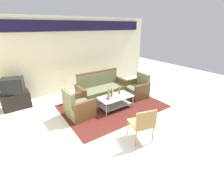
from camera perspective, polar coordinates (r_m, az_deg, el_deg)
ground_plane at (r=4.66m, az=5.53°, el=-10.40°), size 14.00×14.00×0.00m
wall_back at (r=6.63m, az=-11.58°, el=12.79°), size 6.52×0.19×2.80m
rug at (r=5.30m, az=0.25°, el=-5.92°), size 3.17×2.27×0.01m
couch at (r=5.75m, az=-3.68°, el=-0.24°), size 1.81×0.75×0.96m
armchair_left at (r=4.72m, az=-11.93°, el=-6.31°), size 0.75×0.81×0.85m
armchair_right at (r=5.95m, az=8.88°, el=0.02°), size 0.73×0.79×0.85m
coffee_table at (r=5.06m, az=1.25°, el=-3.97°), size 1.10×0.60×0.40m
bottle_red at (r=4.98m, az=-0.19°, el=-1.35°), size 0.06×0.06×0.28m
bottle_clear at (r=5.09m, az=0.16°, el=-0.79°), size 0.06×0.06×0.27m
bottle_brown at (r=5.18m, az=2.54°, el=-0.36°), size 0.07×0.07×0.29m
bottle_green at (r=4.86m, az=-1.31°, el=-1.78°), size 0.07×0.07×0.31m
cup at (r=4.79m, az=-1.26°, el=-3.05°), size 0.08×0.08×0.10m
tv_stand at (r=5.95m, az=-31.02°, el=-3.34°), size 0.80×0.50×0.52m
television at (r=5.78m, az=-31.98°, el=1.17°), size 0.70×0.59×0.48m
wicker_chair at (r=3.65m, az=10.96°, el=-11.53°), size 0.59×0.59×0.84m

